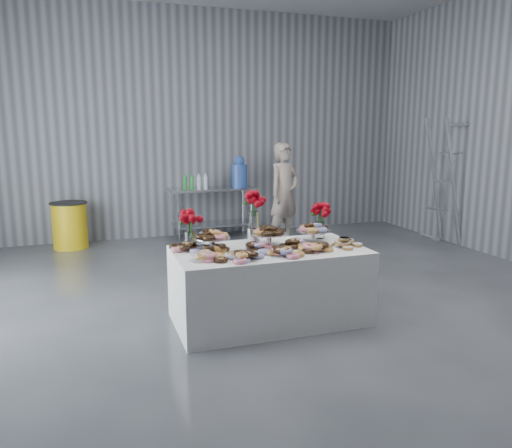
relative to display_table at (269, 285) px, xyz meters
The scene contains 17 objects.
ground 0.43m from the display_table, 27.40° to the right, with size 9.00×9.00×0.00m, color #35373C.
room_walls 2.27m from the display_table, 159.28° to the right, with size 8.04×9.04×4.02m.
display_table is the anchor object (origin of this frame).
prep_table 4.03m from the display_table, 84.10° to the left, with size 1.50×0.60×0.90m.
donut_mounds 0.42m from the display_table, 90.00° to the right, with size 1.80×0.80×0.09m, color #DFA751, non-canonical shape.
cake_stand_left 0.77m from the display_table, 164.59° to the left, with size 0.36×0.36×0.17m.
cake_stand_mid 0.54m from the display_table, 71.41° to the left, with size 0.36×0.36×0.17m.
cake_stand_right 0.77m from the display_table, 15.10° to the left, with size 0.36×0.36×0.17m.
danish_pile 0.88m from the display_table, 11.46° to the right, with size 0.48×0.48×0.11m, color silver, non-canonical shape.
bouquet_left 1.04m from the display_table, 161.41° to the left, with size 0.26×0.26×0.42m.
bouquet_right 1.02m from the display_table, 23.05° to the left, with size 0.26×0.26×0.42m.
bouquet_center 0.83m from the display_table, 97.98° to the left, with size 0.26×0.26×0.57m.
water_jug 4.18m from the display_table, 77.14° to the left, with size 0.28×0.28×0.55m.
drink_bottles 3.96m from the display_table, 88.63° to the left, with size 0.54×0.08×0.27m, color #268C33, non-canonical shape.
person 3.60m from the display_table, 65.54° to the left, with size 0.62×0.41×1.70m, color #CC8C93.
trash_barrel 4.47m from the display_table, 116.39° to the left, with size 0.59×0.59×0.76m.
stepladder 4.61m from the display_table, 30.11° to the left, with size 0.24×0.53×2.12m, color silver, non-canonical shape.
Camera 1 is at (-1.90, -4.43, 1.94)m, focal length 35.00 mm.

